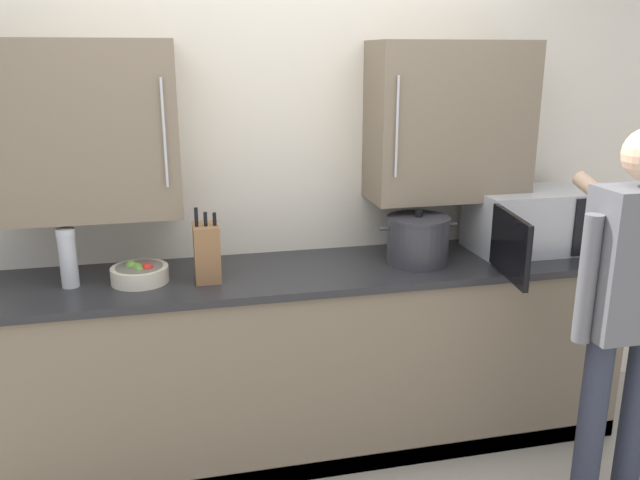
% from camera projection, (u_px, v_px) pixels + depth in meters
% --- Properties ---
extents(back_wall_tiled, '(4.38, 0.44, 2.66)m').
position_uv_depth(back_wall_tiled, '(274.00, 162.00, 3.17)').
color(back_wall_tiled, beige).
rests_on(back_wall_tiled, ground_plane).
extents(counter_unit, '(3.32, 0.62, 0.93)m').
position_uv_depth(counter_unit, '(288.00, 362.00, 3.14)').
color(counter_unit, '#756651').
rests_on(counter_unit, ground_plane).
extents(microwave_oven, '(0.66, 0.78, 0.31)m').
position_uv_depth(microwave_oven, '(525.00, 221.00, 3.27)').
color(microwave_oven, '#B7BABF').
rests_on(microwave_oven, counter_unit).
extents(stock_pot, '(0.39, 0.30, 0.26)m').
position_uv_depth(stock_pot, '(418.00, 240.00, 3.09)').
color(stock_pot, '#2D2D33').
rests_on(stock_pot, counter_unit).
extents(knife_block, '(0.11, 0.15, 0.34)m').
position_uv_depth(knife_block, '(207.00, 252.00, 2.85)').
color(knife_block, brown).
rests_on(knife_block, counter_unit).
extents(fruit_bowl, '(0.25, 0.25, 0.10)m').
position_uv_depth(fruit_bowl, '(140.00, 273.00, 2.85)').
color(fruit_bowl, beige).
rests_on(fruit_bowl, counter_unit).
extents(thermos_flask, '(0.08, 0.08, 0.26)m').
position_uv_depth(thermos_flask, '(68.00, 258.00, 2.77)').
color(thermos_flask, '#B7BABF').
rests_on(thermos_flask, counter_unit).
extents(person_figure, '(0.44, 0.62, 1.65)m').
position_uv_depth(person_figure, '(628.00, 298.00, 2.53)').
color(person_figure, '#282D3D').
rests_on(person_figure, ground_plane).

